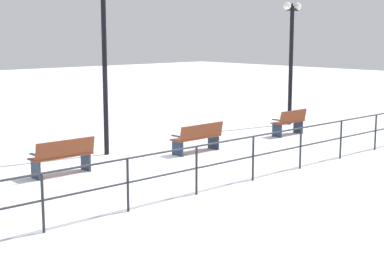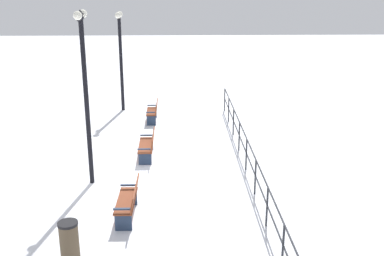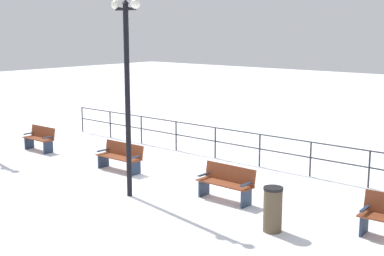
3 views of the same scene
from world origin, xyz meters
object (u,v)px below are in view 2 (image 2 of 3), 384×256
Objects in this scene: bench_nearest at (153,111)px; lamppost_near at (120,47)px; bench_second at (148,145)px; bench_third at (129,200)px; lamppost_middle at (85,79)px; trash_bin at (69,243)px.

bench_nearest is 3.50m from lamppost_near.
bench_nearest is 4.25m from bench_second.
bench_third is (0.18, 8.49, 0.02)m from bench_nearest.
trash_bin is (-0.29, 4.20, -2.67)m from lamppost_middle.
bench_nearest is 0.83× the size of bench_second.
bench_third is (0.22, 4.25, 0.02)m from bench_second.
bench_second is 1.64× the size of trash_bin.
bench_third is at bearing -117.41° from trash_bin.
lamppost_middle is (1.53, 6.32, 2.71)m from bench_nearest.
lamppost_middle reaches higher than bench_third.
lamppost_near is at bearing -90.00° from lamppost_middle.
bench_second is 6.84m from lamppost_near.
lamppost_middle reaches higher than bench_nearest.
trash_bin is at bearing 63.09° from bench_third.
bench_second is at bearing 89.69° from bench_nearest.
bench_second is 4.25m from bench_third.
lamppost_middle is at bearing 75.55° from bench_nearest.
trash_bin is (1.23, 10.53, 0.04)m from bench_nearest.
lamppost_near reaches higher than bench_nearest.
trash_bin is (-0.29, 12.46, -2.44)m from lamppost_near.
bench_second is at bearing -101.47° from trash_bin.
lamppost_near is at bearing -76.71° from bench_second.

